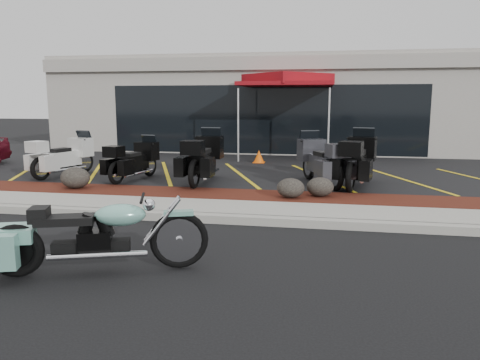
% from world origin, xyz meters
% --- Properties ---
extents(ground, '(90.00, 90.00, 0.00)m').
position_xyz_m(ground, '(0.00, 0.00, 0.00)').
color(ground, black).
rests_on(ground, ground).
extents(curb, '(24.00, 0.25, 0.15)m').
position_xyz_m(curb, '(0.00, 0.90, 0.07)').
color(curb, gray).
rests_on(curb, ground).
extents(sidewalk, '(24.00, 1.20, 0.15)m').
position_xyz_m(sidewalk, '(0.00, 1.60, 0.07)').
color(sidewalk, gray).
rests_on(sidewalk, ground).
extents(mulch_bed, '(24.00, 1.20, 0.16)m').
position_xyz_m(mulch_bed, '(0.00, 2.80, 0.08)').
color(mulch_bed, '#3A110D').
rests_on(mulch_bed, ground).
extents(upper_lot, '(26.00, 9.60, 0.15)m').
position_xyz_m(upper_lot, '(0.00, 8.20, 0.07)').
color(upper_lot, black).
rests_on(upper_lot, ground).
extents(dealership_building, '(18.00, 8.16, 4.00)m').
position_xyz_m(dealership_building, '(0.00, 14.47, 2.01)').
color(dealership_building, gray).
rests_on(dealership_building, ground).
extents(boulder_left, '(0.71, 0.59, 0.50)m').
position_xyz_m(boulder_left, '(-3.47, 2.78, 0.41)').
color(boulder_left, black).
rests_on(boulder_left, mulch_bed).
extents(boulder_mid, '(0.60, 0.50, 0.42)m').
position_xyz_m(boulder_mid, '(1.65, 2.61, 0.37)').
color(boulder_mid, black).
rests_on(boulder_mid, mulch_bed).
extents(boulder_right, '(0.59, 0.49, 0.42)m').
position_xyz_m(boulder_right, '(2.27, 2.87, 0.37)').
color(boulder_right, black).
rests_on(boulder_right, mulch_bed).
extents(hero_cruiser, '(2.99, 1.64, 1.02)m').
position_xyz_m(hero_cruiser, '(0.49, -1.54, 0.51)').
color(hero_cruiser, '#71B09F').
rests_on(hero_cruiser, ground).
extents(touring_white, '(1.38, 2.25, 1.23)m').
position_xyz_m(touring_white, '(-4.51, 5.14, 0.76)').
color(touring_white, silver).
rests_on(touring_white, upper_lot).
extents(touring_black_front, '(1.18, 2.09, 1.15)m').
position_xyz_m(touring_black_front, '(-2.42, 4.86, 0.72)').
color(touring_black_front, black).
rests_on(touring_black_front, upper_lot).
extents(touring_black_mid, '(0.90, 2.35, 1.37)m').
position_xyz_m(touring_black_mid, '(-0.69, 4.98, 0.83)').
color(touring_black_mid, black).
rests_on(touring_black_mid, upper_lot).
extents(touring_grey, '(1.71, 2.40, 1.31)m').
position_xyz_m(touring_grey, '(1.94, 5.11, 0.80)').
color(touring_grey, '#313136').
rests_on(touring_grey, upper_lot).
extents(touring_black_rear, '(1.41, 2.53, 1.39)m').
position_xyz_m(touring_black_rear, '(3.31, 5.18, 0.85)').
color(touring_black_rear, black).
rests_on(touring_black_rear, upper_lot).
extents(traffic_cone, '(0.43, 0.43, 0.42)m').
position_xyz_m(traffic_cone, '(0.15, 8.25, 0.36)').
color(traffic_cone, '#EA5907').
rests_on(traffic_cone, upper_lot).
extents(popup_canopy, '(3.40, 3.40, 3.01)m').
position_xyz_m(popup_canopy, '(0.92, 9.90, 2.89)').
color(popup_canopy, silver).
rests_on(popup_canopy, upper_lot).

